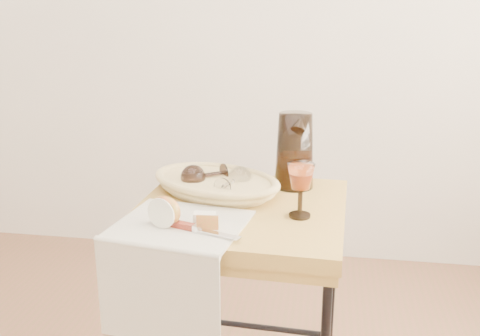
% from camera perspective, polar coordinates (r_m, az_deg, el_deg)
% --- Properties ---
extents(side_table, '(0.62, 0.62, 0.76)m').
position_cam_1_polar(side_table, '(1.74, 0.11, -15.64)').
color(side_table, olive).
rests_on(side_table, floor).
extents(tea_towel, '(0.37, 0.34, 0.01)m').
position_cam_1_polar(tea_towel, '(1.44, -6.29, -5.94)').
color(tea_towel, silver).
rests_on(tea_towel, side_table).
extents(bread_basket, '(0.44, 0.38, 0.05)m').
position_cam_1_polar(bread_basket, '(1.67, -2.53, -1.79)').
color(bread_basket, '#A28654').
rests_on(bread_basket, side_table).
extents(goblet_lying_a, '(0.15, 0.14, 0.08)m').
position_cam_1_polar(goblet_lying_a, '(1.68, -3.54, -0.74)').
color(goblet_lying_a, '#35221B').
rests_on(goblet_lying_a, bread_basket).
extents(goblet_lying_b, '(0.11, 0.13, 0.07)m').
position_cam_1_polar(goblet_lying_b, '(1.63, -0.78, -1.41)').
color(goblet_lying_b, white).
rests_on(goblet_lying_b, bread_basket).
extents(pitcher, '(0.23, 0.28, 0.28)m').
position_cam_1_polar(pitcher, '(1.71, 5.76, 1.83)').
color(pitcher, black).
rests_on(pitcher, side_table).
extents(wine_goblet, '(0.09, 0.09, 0.15)m').
position_cam_1_polar(wine_goblet, '(1.48, 6.38, -2.34)').
color(wine_goblet, white).
rests_on(wine_goblet, side_table).
extents(apple_half, '(0.10, 0.07, 0.08)m').
position_cam_1_polar(apple_half, '(1.42, -7.81, -4.47)').
color(apple_half, red).
rests_on(apple_half, tea_towel).
extents(apple_wedge, '(0.06, 0.03, 0.04)m').
position_cam_1_polar(apple_wedge, '(1.41, -3.74, -5.45)').
color(apple_wedge, white).
rests_on(apple_wedge, tea_towel).
extents(table_knife, '(0.21, 0.09, 0.02)m').
position_cam_1_polar(table_knife, '(1.39, -4.30, -6.40)').
color(table_knife, silver).
rests_on(table_knife, tea_towel).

